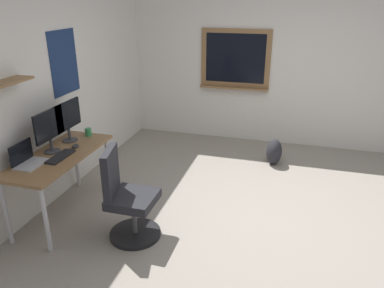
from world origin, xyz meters
name	(u,v)px	position (x,y,z in m)	size (l,w,h in m)	color
ground_plane	(258,220)	(0.00, 0.00, 0.00)	(5.20, 5.20, 0.00)	gray
wall_back	(48,89)	(-0.01, 2.45, 1.30)	(5.00, 0.30, 2.60)	silver
wall_right	(280,63)	(2.45, 0.03, 1.30)	(0.22, 5.00, 2.60)	silver
desk	(60,161)	(-0.46, 2.09, 0.65)	(1.35, 0.56, 0.73)	olive
office_chair	(127,200)	(-0.64, 1.24, 0.41)	(0.52, 0.53, 0.95)	black
laptop	(27,159)	(-0.76, 2.23, 0.78)	(0.31, 0.21, 0.23)	#ADAFB5
monitor_primary	(49,128)	(-0.42, 2.18, 1.00)	(0.46, 0.17, 0.46)	#38383D
monitor_secondary	(68,118)	(-0.09, 2.18, 1.00)	(0.46, 0.17, 0.46)	#38383D
keyboard	(61,157)	(-0.52, 2.02, 0.74)	(0.37, 0.13, 0.02)	black
computer_mouse	(75,146)	(-0.24, 2.02, 0.75)	(0.10, 0.06, 0.03)	#262628
coffee_mug	(88,132)	(0.12, 2.07, 0.78)	(0.08, 0.08, 0.09)	#338C4C
backpack	(274,152)	(1.54, -0.04, 0.18)	(0.32, 0.22, 0.36)	#232328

